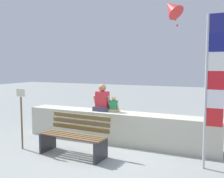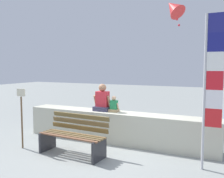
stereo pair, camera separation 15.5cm
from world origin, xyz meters
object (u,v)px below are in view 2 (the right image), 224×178
object	(u,v)px
person_adult	(102,100)
kite_red	(173,8)
sign_post	(22,114)
person_child	(114,106)
flag_banner	(210,81)
park_bench	(74,136)

from	to	relation	value
person_adult	kite_red	size ratio (longest dim) A/B	0.74
kite_red	sign_post	xyz separation A→B (m)	(-2.69, -4.07, -3.06)
person_child	flag_banner	world-z (taller)	flag_banner
person_adult	flag_banner	world-z (taller)	flag_banner
person_adult	sign_post	bearing A→B (deg)	-133.89
person_child	kite_red	xyz separation A→B (m)	(0.93, 2.60, 2.95)
park_bench	person_child	distance (m)	1.45
person_child	sign_post	distance (m)	2.30
person_adult	sign_post	world-z (taller)	person_adult
flag_banner	kite_red	size ratio (longest dim) A/B	3.02
person_adult	kite_red	distance (m)	4.05
park_bench	sign_post	xyz separation A→B (m)	(-1.37, -0.20, 0.44)
park_bench	person_adult	distance (m)	1.44
sign_post	person_child	bearing A→B (deg)	40.02
flag_banner	sign_post	distance (m)	4.30
person_child	person_adult	bearing A→B (deg)	-179.94
person_child	flag_banner	size ratio (longest dim) A/B	0.14
person_child	kite_red	world-z (taller)	kite_red
park_bench	person_child	bearing A→B (deg)	72.98
person_adult	person_child	size ratio (longest dim) A/B	1.73
sign_post	kite_red	bearing A→B (deg)	56.57
person_adult	person_child	distance (m)	0.36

